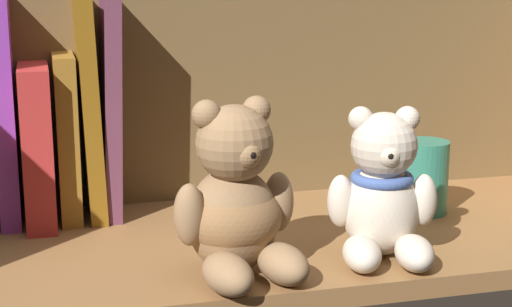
% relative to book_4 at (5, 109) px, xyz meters
% --- Properties ---
extents(shelf_board, '(0.82, 0.31, 0.02)m').
position_rel_book_4_xyz_m(shelf_board, '(0.25, -0.13, -0.13)').
color(shelf_board, olive).
rests_on(shelf_board, ground).
extents(shelf_back_panel, '(0.84, 0.01, 0.31)m').
position_rel_book_4_xyz_m(shelf_back_panel, '(0.25, 0.03, 0.01)').
color(shelf_back_panel, brown).
rests_on(shelf_back_panel, ground).
extents(book_4, '(0.02, 0.10, 0.25)m').
position_rel_book_4_xyz_m(book_4, '(0.00, 0.00, 0.00)').
color(book_4, purple).
rests_on(book_4, shelf_board).
extents(book_5, '(0.03, 0.15, 0.17)m').
position_rel_book_4_xyz_m(book_5, '(0.03, 0.00, -0.04)').
color(book_5, '#B72D2D').
rests_on(book_5, shelf_board).
extents(book_6, '(0.02, 0.11, 0.18)m').
position_rel_book_4_xyz_m(book_6, '(0.06, 0.00, -0.03)').
color(book_6, olive).
rests_on(book_6, shelf_board).
extents(book_7, '(0.03, 0.11, 0.25)m').
position_rel_book_4_xyz_m(book_7, '(0.09, 0.00, -0.00)').
color(book_7, brown).
rests_on(book_7, shelf_board).
extents(book_8, '(0.03, 0.10, 0.25)m').
position_rel_book_4_xyz_m(book_8, '(0.11, 0.00, -0.00)').
color(book_8, '#66344C').
rests_on(book_8, shelf_board).
extents(teddy_bear_larger, '(0.12, 0.13, 0.16)m').
position_rel_book_4_xyz_m(teddy_bear_larger, '(0.20, -0.22, -0.06)').
color(teddy_bear_larger, '#93704C').
rests_on(teddy_bear_larger, shelf_board).
extents(teddy_bear_smaller, '(0.11, 0.11, 0.15)m').
position_rel_book_4_xyz_m(teddy_bear_smaller, '(0.35, -0.22, -0.06)').
color(teddy_bear_smaller, beige).
rests_on(teddy_bear_smaller, shelf_board).
extents(pillar_candle, '(0.06, 0.06, 0.08)m').
position_rel_book_4_xyz_m(pillar_candle, '(0.45, -0.09, -0.08)').
color(pillar_candle, '#2D7A66').
rests_on(pillar_candle, shelf_board).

